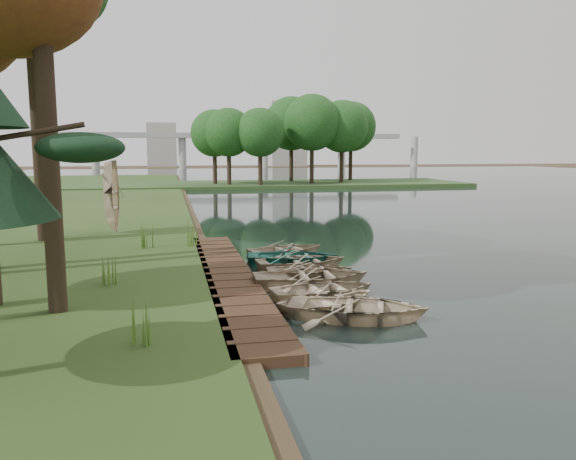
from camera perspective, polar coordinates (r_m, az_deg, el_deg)
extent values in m
plane|color=#3D2F1D|center=(19.44, -1.34, -5.03)|extent=(300.00, 300.00, 0.00)
cube|color=#3A2516|center=(19.18, -6.06, -4.80)|extent=(1.60, 16.00, 0.30)
cube|color=#2D4820|center=(69.69, -2.52, 4.64)|extent=(50.00, 14.00, 0.45)
cylinder|color=black|center=(69.63, -21.95, 6.22)|extent=(0.50, 0.50, 4.80)
sphere|color=#1E4B19|center=(69.65, -22.10, 9.18)|extent=(5.60, 5.60, 5.60)
cylinder|color=black|center=(68.82, -16.44, 6.46)|extent=(0.50, 0.50, 4.80)
sphere|color=#1E4B19|center=(68.83, -16.56, 9.46)|extent=(5.60, 5.60, 5.60)
cylinder|color=black|center=(68.64, -10.85, 6.64)|extent=(0.50, 0.50, 4.80)
sphere|color=#1E4B19|center=(68.65, -10.93, 9.65)|extent=(5.60, 5.60, 5.60)
cylinder|color=black|center=(69.11, -5.28, 6.76)|extent=(0.50, 0.50, 4.80)
sphere|color=#1E4B19|center=(69.12, -5.31, 9.74)|extent=(5.60, 5.60, 5.60)
cylinder|color=black|center=(70.21, 0.17, 6.81)|extent=(0.50, 0.50, 4.80)
sphere|color=#1E4B19|center=(70.22, 0.17, 9.75)|extent=(5.60, 5.60, 5.60)
cylinder|color=black|center=(71.91, 5.41, 6.81)|extent=(0.50, 0.50, 4.80)
sphere|color=#1E4B19|center=(71.92, 5.45, 9.68)|extent=(5.60, 5.60, 5.60)
cylinder|color=black|center=(74.18, 10.36, 6.75)|extent=(0.50, 0.50, 4.80)
sphere|color=#1E4B19|center=(74.19, 10.43, 9.53)|extent=(5.60, 5.60, 5.60)
cube|color=#A5A5A0|center=(139.31, -6.55, 9.51)|extent=(90.00, 4.00, 1.20)
cylinder|color=#A5A5A0|center=(139.58, -18.99, 7.48)|extent=(1.80, 1.80, 8.00)
cylinder|color=#A5A5A0|center=(138.65, -10.68, 7.78)|extent=(1.80, 1.80, 8.00)
cylinder|color=#A5A5A0|center=(140.58, -2.43, 7.91)|extent=(1.80, 1.80, 8.00)
cylinder|color=#A5A5A0|center=(145.27, 5.45, 7.89)|extent=(1.80, 1.80, 8.00)
cylinder|color=#A5A5A0|center=(152.46, 12.70, 7.74)|extent=(1.80, 1.80, 8.00)
cube|color=#A5A5A0|center=(162.17, -0.10, 9.71)|extent=(10.00, 8.00, 18.00)
cube|color=#A5A5A0|center=(163.62, -12.69, 8.45)|extent=(8.00, 8.00, 12.00)
imported|color=#CCB594|center=(14.81, 7.06, -7.57)|extent=(4.38, 3.81, 0.76)
imported|color=#CCB594|center=(15.67, 4.34, -6.89)|extent=(3.68, 3.23, 0.63)
imported|color=#CCB594|center=(16.80, 3.67, -5.80)|extent=(3.50, 2.70, 0.67)
imported|color=#CCB594|center=(18.22, 2.42, -4.50)|extent=(3.89, 2.84, 0.79)
imported|color=#CCB594|center=(19.48, 2.25, -3.91)|extent=(3.18, 2.38, 0.63)
imported|color=#CCB594|center=(20.85, 1.41, -3.00)|extent=(3.59, 2.69, 0.71)
imported|color=#2E7F70|center=(21.68, 0.45, -2.54)|extent=(3.88, 3.07, 0.73)
imported|color=#CCB594|center=(23.36, -0.15, -1.82)|extent=(3.77, 3.10, 0.68)
imported|color=#CCB594|center=(29.45, -17.15, 0.44)|extent=(3.90, 2.99, 0.75)
cylinder|color=black|center=(15.34, -23.47, 13.75)|extent=(0.47, 0.47, 11.60)
cylinder|color=black|center=(27.97, -24.29, 11.22)|extent=(0.48, 0.48, 11.97)
cone|color=#3F661E|center=(12.47, -14.71, -9.24)|extent=(0.60, 0.60, 0.91)
cone|color=#3F661E|center=(18.16, -17.90, -3.93)|extent=(0.60, 0.60, 0.91)
cone|color=#3F661E|center=(24.59, -14.11, -0.45)|extent=(0.60, 0.60, 1.13)
cone|color=#3F661E|center=(24.69, -9.81, -0.30)|extent=(0.60, 0.60, 1.12)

